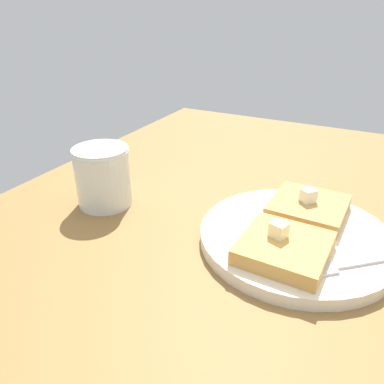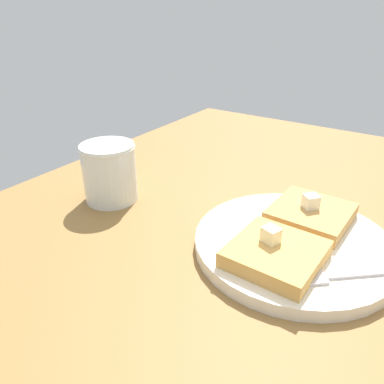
# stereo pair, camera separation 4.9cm
# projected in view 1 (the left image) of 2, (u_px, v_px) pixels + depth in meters

# --- Properties ---
(table_surface) EXTENTS (0.98, 0.98, 0.02)m
(table_surface) POSITION_uv_depth(u_px,v_px,m) (337.00, 246.00, 0.48)
(table_surface) COLOR olive
(table_surface) RESTS_ON ground
(plate) EXTENTS (0.24, 0.24, 0.02)m
(plate) POSITION_uv_depth(u_px,v_px,m) (296.00, 237.00, 0.47)
(plate) COLOR silver
(plate) RESTS_ON table_surface
(toast_slice_left) EXTENTS (0.10, 0.10, 0.02)m
(toast_slice_left) POSITION_uv_depth(u_px,v_px,m) (284.00, 248.00, 0.42)
(toast_slice_left) COLOR #D7A050
(toast_slice_left) RESTS_ON plate
(toast_slice_middle) EXTENTS (0.10, 0.10, 0.02)m
(toast_slice_middle) POSITION_uv_depth(u_px,v_px,m) (308.00, 207.00, 0.50)
(toast_slice_middle) COLOR tan
(toast_slice_middle) RESTS_ON plate
(butter_pat_primary) EXTENTS (0.02, 0.02, 0.02)m
(butter_pat_primary) POSITION_uv_depth(u_px,v_px,m) (279.00, 230.00, 0.42)
(butter_pat_primary) COLOR #F4E7AF
(butter_pat_primary) RESTS_ON toast_slice_left
(butter_pat_secondary) EXTENTS (0.02, 0.02, 0.02)m
(butter_pat_secondary) POSITION_uv_depth(u_px,v_px,m) (308.00, 195.00, 0.49)
(butter_pat_secondary) COLOR #F3EDC9
(butter_pat_secondary) RESTS_ON toast_slice_middle
(fork) EXTENTS (0.12, 0.13, 0.00)m
(fork) POSITION_uv_depth(u_px,v_px,m) (342.00, 265.00, 0.40)
(fork) COLOR silver
(fork) RESTS_ON plate
(syrup_jar) EXTENTS (0.08, 0.08, 0.09)m
(syrup_jar) POSITION_uv_depth(u_px,v_px,m) (103.00, 179.00, 0.54)
(syrup_jar) COLOR #56270F
(syrup_jar) RESTS_ON table_surface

